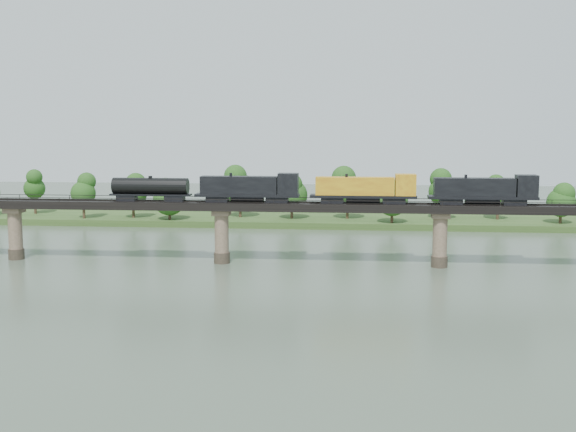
{
  "coord_description": "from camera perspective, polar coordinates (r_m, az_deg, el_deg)",
  "views": [
    {
      "loc": [
        24.8,
        -100.62,
        26.34
      ],
      "look_at": [
        12.4,
        30.0,
        9.0
      ],
      "focal_mm": 45.0,
      "sensor_mm": 36.0,
      "label": 1
    }
  ],
  "objects": [
    {
      "name": "bridge",
      "position": [
        134.58,
        -5.26,
        -1.43
      ],
      "size": [
        236.0,
        30.0,
        11.5
      ],
      "color": "#473A2D",
      "rests_on": "ground"
    },
    {
      "name": "far_bank",
      "position": [
        189.0,
        -2.17,
        -0.24
      ],
      "size": [
        300.0,
        24.0,
        1.6
      ],
      "primitive_type": "cube",
      "color": "#2F4B1E",
      "rests_on": "ground"
    },
    {
      "name": "far_treeline",
      "position": [
        184.96,
        -4.89,
        2.07
      ],
      "size": [
        289.06,
        17.54,
        13.6
      ],
      "color": "#382619",
      "rests_on": "far_bank"
    },
    {
      "name": "ground",
      "position": [
        106.93,
        -8.22,
        -6.81
      ],
      "size": [
        400.0,
        400.0,
        0.0
      ],
      "primitive_type": "plane",
      "color": "#3D4C3C",
      "rests_on": "ground"
    },
    {
      "name": "bridge_superstructure",
      "position": [
        133.75,
        -5.3,
        1.25
      ],
      "size": [
        220.0,
        4.9,
        0.75
      ],
      "color": "black",
      "rests_on": "bridge"
    },
    {
      "name": "freight_train",
      "position": [
        131.32,
        2.95,
        2.15
      ],
      "size": [
        77.76,
        3.03,
        5.35
      ],
      "color": "black",
      "rests_on": "bridge"
    }
  ]
}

